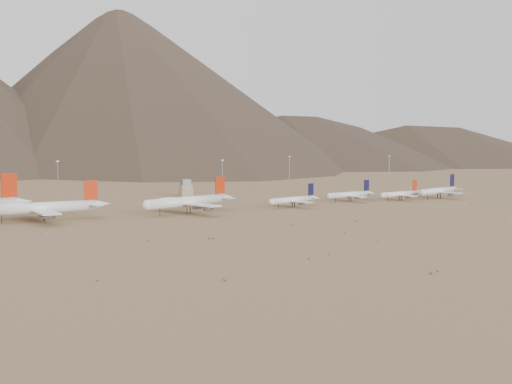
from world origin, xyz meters
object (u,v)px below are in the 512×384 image
widebody_centre (42,208)px  narrowbody_a (294,200)px  widebody_east (187,201)px  narrowbody_b (350,195)px  control_tower (185,189)px

widebody_centre → narrowbody_a: bearing=-3.0°
widebody_centre → widebody_east: widebody_centre is taller
narrowbody_a → narrowbody_b: bearing=1.6°
widebody_east → narrowbody_b: (119.28, 16.47, -2.30)m
narrowbody_b → control_tower: (-82.10, 79.72, 1.02)m
widebody_east → narrowbody_b: size_ratio=1.55×
control_tower → narrowbody_a: bearing=-71.7°
widebody_centre → narrowbody_b: bearing=1.3°
widebody_east → control_tower: (37.18, 96.19, -1.28)m
widebody_east → control_tower: 103.13m
widebody_east → control_tower: size_ratio=5.17×
widebody_east → control_tower: widebody_east is taller
widebody_east → narrowbody_b: widebody_east is taller
widebody_centre → narrowbody_b: size_ratio=1.65×
widebody_centre → control_tower: bearing=36.6°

